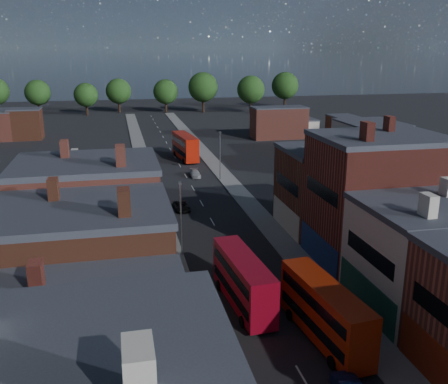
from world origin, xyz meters
name	(u,v)px	position (x,y,z in m)	size (l,w,h in m)	color
pavement_west	(154,202)	(-6.50, 50.00, 0.06)	(3.00, 200.00, 0.12)	gray
pavement_east	(242,196)	(6.50, 50.00, 0.06)	(3.00, 200.00, 0.12)	gray
lamp_post_2	(181,214)	(-5.20, 30.00, 4.70)	(0.25, 0.70, 8.12)	slate
lamp_post_3	(220,152)	(5.20, 60.00, 4.70)	(0.25, 0.70, 8.12)	slate
bus_0	(243,280)	(-1.50, 18.50, 2.39)	(3.20, 10.39, 4.42)	#A3091E
bus_1	(325,311)	(3.13, 12.14, 2.42)	(3.45, 10.60, 4.49)	#AA2409
bus_2	(185,146)	(1.79, 77.23, 2.63)	(3.84, 11.49, 4.87)	#B21707
car_2	(182,206)	(-3.19, 45.46, 0.57)	(1.90, 4.12, 1.15)	black
car_3	(195,174)	(1.51, 63.09, 0.57)	(1.59, 3.91, 1.14)	#B8B8B8
ped_1	(194,334)	(-6.52, 13.26, 1.10)	(0.95, 0.52, 1.96)	#381916
ped_3	(349,324)	(5.30, 12.29, 0.96)	(0.98, 0.45, 1.67)	#59524C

